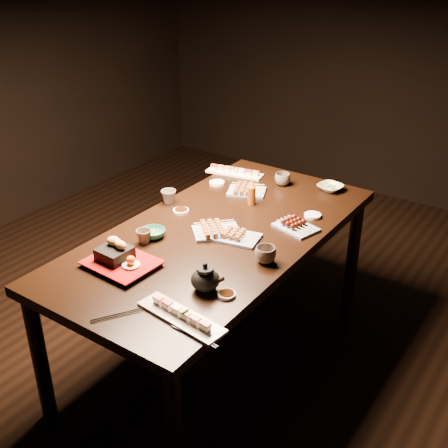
# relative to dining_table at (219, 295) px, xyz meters

# --- Properties ---
(ground) EXTENTS (5.00, 5.00, 0.00)m
(ground) POSITION_rel_dining_table_xyz_m (-0.29, 0.05, -0.38)
(ground) COLOR black
(ground) RESTS_ON ground
(dining_table) EXTENTS (1.18, 1.92, 0.75)m
(dining_table) POSITION_rel_dining_table_xyz_m (0.00, 0.00, 0.00)
(dining_table) COLOR black
(dining_table) RESTS_ON ground
(sushi_platter_near) EXTENTS (0.39, 0.15, 0.05)m
(sushi_platter_near) POSITION_rel_dining_table_xyz_m (0.29, -0.66, 0.40)
(sushi_platter_near) COLOR white
(sushi_platter_near) RESTS_ON dining_table
(sushi_platter_far) EXTENTS (0.36, 0.16, 0.04)m
(sushi_platter_far) POSITION_rel_dining_table_xyz_m (-0.35, 0.66, 0.40)
(sushi_platter_far) COLOR white
(sushi_platter_far) RESTS_ON dining_table
(yakitori_plate_center) EXTENTS (0.27, 0.27, 0.06)m
(yakitori_plate_center) POSITION_rel_dining_table_xyz_m (0.00, -0.02, 0.40)
(yakitori_plate_center) COLOR #828EB6
(yakitori_plate_center) RESTS_ON dining_table
(yakitori_plate_right) EXTENTS (0.23, 0.19, 0.05)m
(yakitori_plate_right) POSITION_rel_dining_table_xyz_m (0.12, -0.01, 0.40)
(yakitori_plate_right) COLOR #828EB6
(yakitori_plate_right) RESTS_ON dining_table
(yakitori_plate_left) EXTENTS (0.25, 0.22, 0.05)m
(yakitori_plate_left) POSITION_rel_dining_table_xyz_m (-0.14, 0.47, 0.40)
(yakitori_plate_left) COLOR #828EB6
(yakitori_plate_left) RESTS_ON dining_table
(tsukune_plate) EXTENTS (0.23, 0.19, 0.05)m
(tsukune_plate) POSITION_rel_dining_table_xyz_m (0.30, 0.24, 0.40)
(tsukune_plate) COLOR #828EB6
(tsukune_plate) RESTS_ON dining_table
(edamame_bowl_green) EXTENTS (0.16, 0.16, 0.04)m
(edamame_bowl_green) POSITION_rel_dining_table_xyz_m (-0.23, -0.22, 0.39)
(edamame_bowl_green) COLOR #287B63
(edamame_bowl_green) RESTS_ON dining_table
(edamame_bowl_cream) EXTENTS (0.16, 0.16, 0.03)m
(edamame_bowl_cream) POSITION_rel_dining_table_xyz_m (0.24, 0.77, 0.39)
(edamame_bowl_cream) COLOR beige
(edamame_bowl_cream) RESTS_ON dining_table
(tempura_tray) EXTENTS (0.31, 0.25, 0.11)m
(tempura_tray) POSITION_rel_dining_table_xyz_m (-0.16, -0.51, 0.43)
(tempura_tray) COLOR black
(tempura_tray) RESTS_ON dining_table
(teacup_near_left) EXTENTS (0.10, 0.10, 0.07)m
(teacup_near_left) POSITION_rel_dining_table_xyz_m (-0.22, -0.29, 0.41)
(teacup_near_left) COLOR brown
(teacup_near_left) RESTS_ON dining_table
(teacup_mid_right) EXTENTS (0.11, 0.11, 0.07)m
(teacup_mid_right) POSITION_rel_dining_table_xyz_m (0.34, -0.12, 0.41)
(teacup_mid_right) COLOR brown
(teacup_mid_right) RESTS_ON dining_table
(teacup_far_left) EXTENTS (0.09, 0.09, 0.08)m
(teacup_far_left) POSITION_rel_dining_table_xyz_m (-0.41, 0.11, 0.41)
(teacup_far_left) COLOR brown
(teacup_far_left) RESTS_ON dining_table
(teacup_far_right) EXTENTS (0.11, 0.11, 0.07)m
(teacup_far_right) POSITION_rel_dining_table_xyz_m (-0.03, 0.68, 0.41)
(teacup_far_right) COLOR brown
(teacup_far_right) RESTS_ON dining_table
(teapot) EXTENTS (0.18, 0.18, 0.12)m
(teapot) POSITION_rel_dining_table_xyz_m (0.25, -0.44, 0.44)
(teapot) COLOR black
(teapot) RESTS_ON dining_table
(condiment_bottle) EXTENTS (0.06, 0.06, 0.13)m
(condiment_bottle) POSITION_rel_dining_table_xyz_m (-0.03, 0.36, 0.44)
(condiment_bottle) COLOR brown
(condiment_bottle) RESTS_ON dining_table
(sauce_dish_west) EXTENTS (0.10, 0.10, 0.01)m
(sauce_dish_west) POSITION_rel_dining_table_xyz_m (-0.28, 0.07, 0.38)
(sauce_dish_west) COLOR white
(sauce_dish_west) RESTS_ON dining_table
(sauce_dish_east) EXTENTS (0.10, 0.10, 0.02)m
(sauce_dish_east) POSITION_rel_dining_table_xyz_m (0.31, 0.41, 0.38)
(sauce_dish_east) COLOR white
(sauce_dish_east) RESTS_ON dining_table
(sauce_dish_se) EXTENTS (0.08, 0.08, 0.01)m
(sauce_dish_se) POSITION_rel_dining_table_xyz_m (0.35, -0.43, 0.38)
(sauce_dish_se) COLOR white
(sauce_dish_se) RESTS_ON dining_table
(sauce_dish_nw) EXTENTS (0.12, 0.12, 0.02)m
(sauce_dish_nw) POSITION_rel_dining_table_xyz_m (-0.34, 0.48, 0.38)
(sauce_dish_nw) COLOR white
(sauce_dish_nw) RESTS_ON dining_table
(chopsticks_near) EXTENTS (0.12, 0.18, 0.01)m
(chopsticks_near) POSITION_rel_dining_table_xyz_m (0.08, -0.78, 0.38)
(chopsticks_near) COLOR black
(chopsticks_near) RESTS_ON dining_table
(chopsticks_se) EXTENTS (0.21, 0.03, 0.01)m
(chopsticks_se) POSITION_rel_dining_table_xyz_m (0.40, -0.71, 0.38)
(chopsticks_se) COLOR black
(chopsticks_se) RESTS_ON dining_table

